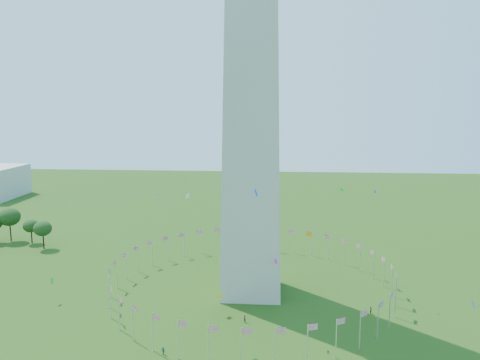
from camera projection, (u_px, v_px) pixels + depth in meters
name	position (u px, v px, depth m)	size (l,w,h in m)	color
flag_ring	(251.00, 277.00, 135.62)	(80.24, 80.24, 9.00)	silver
kites_aloft	(274.00, 251.00, 108.39)	(100.31, 69.01, 34.10)	orange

